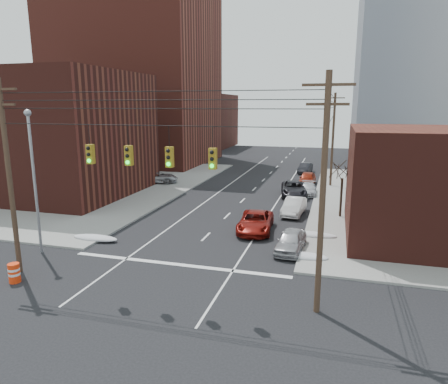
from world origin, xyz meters
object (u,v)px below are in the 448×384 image
Objects in this scene: parked_car_d at (308,189)px; lot_car_d at (115,180)px; construction_barrel at (14,273)px; lot_car_a at (111,186)px; lot_car_b at (157,177)px; parked_car_b at (294,206)px; parked_car_a at (291,241)px; lot_car_c at (76,184)px; parked_car_c at (294,189)px; parked_car_f at (305,168)px; red_pickup at (256,222)px; parked_car_e at (307,179)px.

lot_car_d is (-22.36, -2.19, 0.26)m from parked_car_d.
parked_car_d is 30.21m from construction_barrel.
lot_car_b is at bearing -32.06° from lot_car_a.
lot_car_d reaches higher than lot_car_b.
parked_car_b is at bearing -109.38° from lot_car_a.
lot_car_c reaches higher than parked_car_a.
parked_car_c is 1.77m from parked_car_d.
parked_car_c is 20.94m from lot_car_d.
parked_car_f reaches higher than parked_car_d.
parked_car_b is 20.33m from lot_car_b.
parked_car_a is at bearing -80.38° from parked_car_b.
lot_car_c reaches higher than lot_car_d.
construction_barrel is (4.54, -28.00, -0.30)m from lot_car_b.
red_pickup is 1.19× the size of parked_car_b.
lot_car_d is at bearing 175.33° from parked_car_c.
parked_car_a is 16.94m from parked_car_c.
lot_car_c is 5.03× the size of construction_barrel.
parked_car_e is at bearing -62.68° from lot_car_c.
lot_car_d is at bearing 113.63° from lot_car_b.
lot_car_a is 4.06m from lot_car_c.
construction_barrel is at bearing -149.94° from lot_car_c.
red_pickup is at bearing -87.00° from parked_car_f.
parked_car_c is 1.03× the size of lot_car_c.
lot_car_a is at bearing 149.12° from red_pickup.
red_pickup is 4.95× the size of construction_barrel.
parked_car_d is 22.47m from lot_car_d.
lot_car_a is at bearing -175.85° from parked_car_c.
parked_car_d is at bearing 90.73° from parked_car_b.
parked_car_f is at bearing 98.17° from parked_car_e.
lot_car_c is at bearing 119.02° from lot_car_b.
parked_car_f is 4.00× the size of construction_barrel.
parked_car_e is at bearing 74.13° from parked_car_c.
parked_car_b is 23.08m from parked_car_f.
red_pickup is 1.21× the size of lot_car_a.
parked_car_e is at bearing 67.58° from construction_barrel.
lot_car_c is 1.25× the size of lot_car_d.
lot_car_d is at bearing -35.04° from lot_car_c.
parked_car_e is 23.28m from lot_car_a.
parked_car_a is 0.96× the size of parked_car_f.
parked_car_e reaches higher than parked_car_d.
red_pickup is at bearing -108.66° from lot_car_c.
red_pickup is 23.64m from lot_car_c.
parked_car_b is 4.17× the size of construction_barrel.
parked_car_e is at bearing -94.28° from lot_car_d.
parked_car_a is at bearing 32.42° from construction_barrel.
parked_car_b is 0.83× the size of lot_car_c.
lot_car_c reaches higher than lot_car_a.
lot_car_a reaches higher than lot_car_b.
lot_car_b is 1.18× the size of lot_car_d.
lot_car_c is at bearing -133.25° from parked_car_f.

